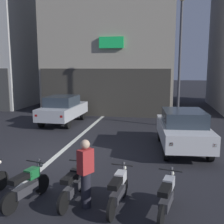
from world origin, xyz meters
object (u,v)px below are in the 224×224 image
object	(u,v)px
car_black_down_street	(131,96)
person_by_motorcycles	(86,173)
street_lamp	(180,49)
motorcycle_black_row_centre	(74,184)
car_silver_crossing_near	(63,109)
motorcycle_green_row_left_mid	(27,185)
motorcycle_white_row_right_mid	(118,190)
motorcycle_silver_row_rightmost	(167,196)
car_white_parked_kerbside	(183,129)

from	to	relation	value
car_black_down_street	person_by_motorcycles	distance (m)	16.55
person_by_motorcycles	street_lamp	bearing A→B (deg)	74.27
car_black_down_street	motorcycle_black_row_centre	size ratio (longest dim) A/B	2.48
car_silver_crossing_near	person_by_motorcycles	bearing A→B (deg)	-66.70
motorcycle_green_row_left_mid	motorcycle_black_row_centre	world-z (taller)	same
motorcycle_white_row_right_mid	person_by_motorcycles	world-z (taller)	person_by_motorcycles
street_lamp	motorcycle_white_row_right_mid	world-z (taller)	street_lamp
car_black_down_street	motorcycle_green_row_left_mid	xyz separation A→B (m)	(-0.77, -16.59, -0.43)
motorcycle_white_row_right_mid	motorcycle_silver_row_rightmost	distance (m)	1.14
car_black_down_street	motorcycle_silver_row_rightmost	size ratio (longest dim) A/B	2.50
car_silver_crossing_near	motorcycle_black_row_centre	world-z (taller)	car_silver_crossing_near
motorcycle_green_row_left_mid	motorcycle_silver_row_rightmost	xyz separation A→B (m)	(3.37, 0.02, 0.00)
street_lamp	motorcycle_black_row_centre	size ratio (longest dim) A/B	4.22
motorcycle_white_row_right_mid	car_white_parked_kerbside	bearing A→B (deg)	69.77
street_lamp	person_by_motorcycles	xyz separation A→B (m)	(-2.63, -9.35, -3.40)
street_lamp	motorcycle_black_row_centre	distance (m)	10.36
car_white_parked_kerbside	motorcycle_black_row_centre	xyz separation A→B (m)	(-2.96, -4.88, -0.43)
street_lamp	motorcycle_black_row_centre	world-z (taller)	street_lamp
motorcycle_white_row_right_mid	person_by_motorcycles	distance (m)	0.87
street_lamp	person_by_motorcycles	world-z (taller)	street_lamp
car_silver_crossing_near	motorcycle_silver_row_rightmost	size ratio (longest dim) A/B	2.52
street_lamp	car_black_down_street	bearing A→B (deg)	114.95
motorcycle_green_row_left_mid	motorcycle_white_row_right_mid	world-z (taller)	same
motorcycle_green_row_left_mid	motorcycle_silver_row_rightmost	bearing A→B (deg)	0.33
motorcycle_black_row_centre	street_lamp	bearing A→B (deg)	71.90
car_white_parked_kerbside	motorcycle_silver_row_rightmost	world-z (taller)	car_white_parked_kerbside
car_black_down_street	person_by_motorcycles	bearing A→B (deg)	-87.55
car_white_parked_kerbside	street_lamp	distance (m)	5.45
car_silver_crossing_near	street_lamp	size ratio (longest dim) A/B	0.59
motorcycle_black_row_centre	motorcycle_silver_row_rightmost	xyz separation A→B (m)	(2.25, -0.23, 0.00)
motorcycle_white_row_right_mid	car_black_down_street	bearing A→B (deg)	95.13
motorcycle_black_row_centre	car_white_parked_kerbside	bearing A→B (deg)	58.79
car_silver_crossing_near	motorcycle_white_row_right_mid	bearing A→B (deg)	-62.52
car_silver_crossing_near	person_by_motorcycles	distance (m)	10.00
car_silver_crossing_near	motorcycle_green_row_left_mid	bearing A→B (deg)	-75.01
car_black_down_street	street_lamp	bearing A→B (deg)	-65.05
motorcycle_silver_row_rightmost	motorcycle_green_row_left_mid	bearing A→B (deg)	-179.67
car_white_parked_kerbside	car_black_down_street	bearing A→B (deg)	106.08
motorcycle_black_row_centre	person_by_motorcycles	xyz separation A→B (m)	(0.36, -0.20, 0.40)
car_silver_crossing_near	person_by_motorcycles	size ratio (longest dim) A/B	2.48
car_black_down_street	motorcycle_black_row_centre	xyz separation A→B (m)	(0.35, -16.34, -0.43)
street_lamp	motorcycle_green_row_left_mid	world-z (taller)	street_lamp
motorcycle_white_row_right_mid	motorcycle_silver_row_rightmost	bearing A→B (deg)	-7.13
motorcycle_black_row_centre	motorcycle_silver_row_rightmost	bearing A→B (deg)	-5.85
car_silver_crossing_near	motorcycle_white_row_right_mid	world-z (taller)	car_silver_crossing_near
car_silver_crossing_near	car_black_down_street	bearing A→B (deg)	66.19
car_black_down_street	motorcycle_white_row_right_mid	size ratio (longest dim) A/B	2.48
motorcycle_white_row_right_mid	person_by_motorcycles	bearing A→B (deg)	-172.09
car_black_down_street	person_by_motorcycles	world-z (taller)	person_by_motorcycles
motorcycle_white_row_right_mid	person_by_motorcycles	xyz separation A→B (m)	(-0.77, -0.11, 0.40)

